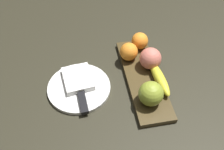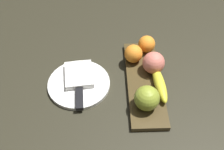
{
  "view_description": "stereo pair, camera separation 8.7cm",
  "coord_description": "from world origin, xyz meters",
  "px_view_note": "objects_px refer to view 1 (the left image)",
  "views": [
    {
      "loc": [
        -0.55,
        0.21,
        0.71
      ],
      "look_at": [
        0.02,
        0.11,
        0.05
      ],
      "focal_mm": 42.83,
      "sensor_mm": 36.0,
      "label": 1
    },
    {
      "loc": [
        -0.56,
        0.13,
        0.71
      ],
      "look_at": [
        0.02,
        0.11,
        0.05
      ],
      "focal_mm": 42.83,
      "sensor_mm": 36.0,
      "label": 2
    }
  ],
  "objects_px": {
    "orange_near_banana": "(140,41)",
    "knife": "(82,98)",
    "orange_near_apple": "(129,52)",
    "peach": "(150,58)",
    "fruit_tray": "(144,78)",
    "dinner_plate": "(79,88)",
    "apple": "(151,94)",
    "banana": "(159,78)",
    "folded_napkin": "(78,79)"
  },
  "relations": [
    {
      "from": "apple",
      "to": "orange_near_banana",
      "type": "relative_size",
      "value": 1.27
    },
    {
      "from": "orange_near_banana",
      "to": "knife",
      "type": "xyz_separation_m",
      "value": [
        -0.2,
        0.24,
        -0.03
      ]
    },
    {
      "from": "fruit_tray",
      "to": "orange_near_apple",
      "type": "height_order",
      "value": "orange_near_apple"
    },
    {
      "from": "orange_near_banana",
      "to": "dinner_plate",
      "type": "bearing_deg",
      "value": 120.95
    },
    {
      "from": "peach",
      "to": "dinner_plate",
      "type": "relative_size",
      "value": 0.36
    },
    {
      "from": "folded_napkin",
      "to": "knife",
      "type": "distance_m",
      "value": 0.08
    },
    {
      "from": "banana",
      "to": "orange_near_apple",
      "type": "bearing_deg",
      "value": -154.02
    },
    {
      "from": "fruit_tray",
      "to": "orange_near_apple",
      "type": "relative_size",
      "value": 5.73
    },
    {
      "from": "fruit_tray",
      "to": "knife",
      "type": "height_order",
      "value": "knife"
    },
    {
      "from": "apple",
      "to": "fruit_tray",
      "type": "bearing_deg",
      "value": -5.65
    },
    {
      "from": "knife",
      "to": "fruit_tray",
      "type": "bearing_deg",
      "value": -80.01
    },
    {
      "from": "banana",
      "to": "dinner_plate",
      "type": "bearing_deg",
      "value": -101.5
    },
    {
      "from": "fruit_tray",
      "to": "orange_near_banana",
      "type": "xyz_separation_m",
      "value": [
        0.15,
        -0.02,
        0.04
      ]
    },
    {
      "from": "apple",
      "to": "folded_napkin",
      "type": "relative_size",
      "value": 0.69
    },
    {
      "from": "fruit_tray",
      "to": "knife",
      "type": "relative_size",
      "value": 2.04
    },
    {
      "from": "dinner_plate",
      "to": "orange_near_banana",
      "type": "bearing_deg",
      "value": -59.05
    },
    {
      "from": "peach",
      "to": "dinner_plate",
      "type": "distance_m",
      "value": 0.26
    },
    {
      "from": "folded_napkin",
      "to": "fruit_tray",
      "type": "bearing_deg",
      "value": -96.68
    },
    {
      "from": "fruit_tray",
      "to": "folded_napkin",
      "type": "height_order",
      "value": "folded_napkin"
    },
    {
      "from": "fruit_tray",
      "to": "dinner_plate",
      "type": "relative_size",
      "value": 1.76
    },
    {
      "from": "orange_near_banana",
      "to": "peach",
      "type": "xyz_separation_m",
      "value": [
        -0.1,
        -0.01,
        0.01
      ]
    },
    {
      "from": "orange_near_apple",
      "to": "knife",
      "type": "bearing_deg",
      "value": 128.47
    },
    {
      "from": "fruit_tray",
      "to": "orange_near_banana",
      "type": "height_order",
      "value": "orange_near_banana"
    },
    {
      "from": "folded_napkin",
      "to": "knife",
      "type": "bearing_deg",
      "value": -176.4
    },
    {
      "from": "orange_near_apple",
      "to": "peach",
      "type": "distance_m",
      "value": 0.08
    },
    {
      "from": "fruit_tray",
      "to": "peach",
      "type": "xyz_separation_m",
      "value": [
        0.04,
        -0.03,
        0.05
      ]
    },
    {
      "from": "peach",
      "to": "orange_near_apple",
      "type": "bearing_deg",
      "value": 50.95
    },
    {
      "from": "orange_near_apple",
      "to": "folded_napkin",
      "type": "distance_m",
      "value": 0.2
    },
    {
      "from": "orange_near_banana",
      "to": "peach",
      "type": "relative_size",
      "value": 0.82
    },
    {
      "from": "orange_near_apple",
      "to": "apple",
      "type": "bearing_deg",
      "value": -173.27
    },
    {
      "from": "fruit_tray",
      "to": "dinner_plate",
      "type": "distance_m",
      "value": 0.22
    },
    {
      "from": "orange_near_banana",
      "to": "folded_napkin",
      "type": "distance_m",
      "value": 0.27
    },
    {
      "from": "orange_near_banana",
      "to": "dinner_plate",
      "type": "height_order",
      "value": "orange_near_banana"
    },
    {
      "from": "folded_napkin",
      "to": "peach",
      "type": "bearing_deg",
      "value": -86.03
    },
    {
      "from": "fruit_tray",
      "to": "banana",
      "type": "xyz_separation_m",
      "value": [
        -0.03,
        -0.04,
        0.03
      ]
    },
    {
      "from": "dinner_plate",
      "to": "knife",
      "type": "relative_size",
      "value": 1.16
    },
    {
      "from": "apple",
      "to": "orange_near_banana",
      "type": "xyz_separation_m",
      "value": [
        0.25,
        -0.03,
        -0.01
      ]
    },
    {
      "from": "banana",
      "to": "orange_near_banana",
      "type": "bearing_deg",
      "value": -177.67
    },
    {
      "from": "fruit_tray",
      "to": "apple",
      "type": "height_order",
      "value": "apple"
    },
    {
      "from": "fruit_tray",
      "to": "folded_napkin",
      "type": "distance_m",
      "value": 0.23
    },
    {
      "from": "fruit_tray",
      "to": "orange_near_banana",
      "type": "bearing_deg",
      "value": -7.43
    },
    {
      "from": "orange_near_apple",
      "to": "fruit_tray",
      "type": "bearing_deg",
      "value": -160.5
    },
    {
      "from": "orange_near_apple",
      "to": "orange_near_banana",
      "type": "height_order",
      "value": "orange_near_apple"
    },
    {
      "from": "orange_near_banana",
      "to": "knife",
      "type": "bearing_deg",
      "value": 129.68
    },
    {
      "from": "fruit_tray",
      "to": "apple",
      "type": "distance_m",
      "value": 0.12
    },
    {
      "from": "banana",
      "to": "dinner_plate",
      "type": "height_order",
      "value": "banana"
    },
    {
      "from": "orange_near_banana",
      "to": "folded_napkin",
      "type": "xyz_separation_m",
      "value": [
        -0.12,
        0.24,
        -0.03
      ]
    },
    {
      "from": "fruit_tray",
      "to": "knife",
      "type": "bearing_deg",
      "value": 103.3
    },
    {
      "from": "apple",
      "to": "banana",
      "type": "xyz_separation_m",
      "value": [
        0.07,
        -0.05,
        -0.02
      ]
    },
    {
      "from": "dinner_plate",
      "to": "orange_near_apple",
      "type": "bearing_deg",
      "value": -63.36
    }
  ]
}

